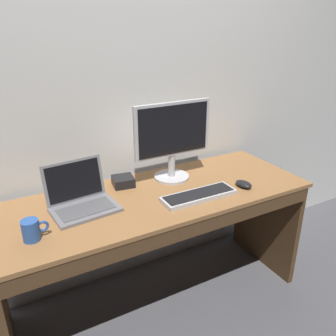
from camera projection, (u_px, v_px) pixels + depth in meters
The scene contains 9 objects.
ground_plane at pixel (158, 300), 2.15m from camera, with size 14.00×14.00×0.00m, color #4C4C51.
back_wall at pixel (124, 62), 1.91m from camera, with size 4.44×0.04×2.77m, color silver.
desk at pixel (158, 228), 1.93m from camera, with size 1.70×0.62×0.73m.
laptop_space_gray at pixel (82, 201), 1.71m from camera, with size 0.33×0.28×0.22m.
external_monitor at pixel (173, 139), 1.96m from camera, with size 0.47×0.21×0.46m.
wired_keyboard at pixel (199, 195), 1.83m from camera, with size 0.41×0.13×0.03m.
computer_mouse at pixel (244, 184), 1.94m from camera, with size 0.07×0.10×0.04m, color black.
external_drive_box at pixel (123, 181), 1.96m from camera, with size 0.12×0.11×0.05m, color black.
coffee_mug at pixel (32, 230), 1.46m from camera, with size 0.11×0.07×0.09m.
Camera 1 is at (-0.75, -1.48, 1.59)m, focal length 37.12 mm.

